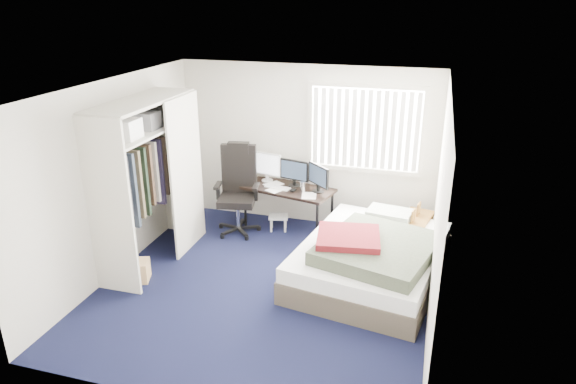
% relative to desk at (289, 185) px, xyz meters
% --- Properties ---
extents(ground, '(4.20, 4.20, 0.00)m').
position_rel_desk_xyz_m(ground, '(0.18, -1.75, -0.72)').
color(ground, black).
rests_on(ground, ground).
extents(room_shell, '(4.20, 4.20, 4.20)m').
position_rel_desk_xyz_m(room_shell, '(0.18, -1.75, 0.79)').
color(room_shell, silver).
rests_on(room_shell, ground).
extents(window_assembly, '(1.72, 0.09, 1.32)m').
position_rel_desk_xyz_m(window_assembly, '(1.08, 0.29, 0.88)').
color(window_assembly, white).
rests_on(window_assembly, ground).
extents(closet, '(0.64, 1.84, 2.22)m').
position_rel_desk_xyz_m(closet, '(-1.49, -1.49, 0.63)').
color(closet, beige).
rests_on(closet, ground).
extents(desk, '(1.48, 0.93, 1.14)m').
position_rel_desk_xyz_m(desk, '(0.00, 0.00, 0.00)').
color(desk, black).
rests_on(desk, ground).
extents(office_chair, '(0.75, 0.75, 1.37)m').
position_rel_desk_xyz_m(office_chair, '(-0.73, -0.28, -0.19)').
color(office_chair, black).
rests_on(office_chair, ground).
extents(footstool, '(0.34, 0.30, 0.24)m').
position_rel_desk_xyz_m(footstool, '(-0.14, -0.14, -0.53)').
color(footstool, white).
rests_on(footstool, ground).
extents(nightstand, '(0.53, 0.80, 0.69)m').
position_rel_desk_xyz_m(nightstand, '(1.93, -0.24, -0.28)').
color(nightstand, brown).
rests_on(nightstand, ground).
extents(bed, '(2.02, 2.48, 0.73)m').
position_rel_desk_xyz_m(bed, '(1.44, -1.20, -0.42)').
color(bed, '#453C31').
rests_on(bed, ground).
extents(pine_box, '(0.43, 0.37, 0.27)m').
position_rel_desk_xyz_m(pine_box, '(-1.47, -2.09, -0.59)').
color(pine_box, tan).
rests_on(pine_box, ground).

